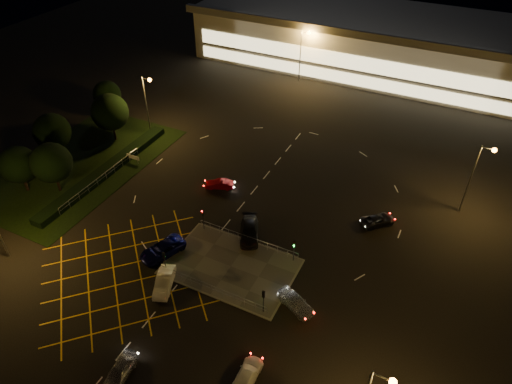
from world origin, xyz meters
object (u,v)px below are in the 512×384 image
at_px(signal_sw, 164,258).
at_px(car_near_silver, 120,371).
at_px(signal_ne, 294,246).
at_px(signal_nw, 203,215).
at_px(car_far_dkgrey, 249,231).
at_px(car_queue_white, 164,282).
at_px(car_approach_white, 247,375).
at_px(signal_se, 263,297).
at_px(car_east_grey, 378,220).
at_px(car_right_silver, 296,302).
at_px(car_circ_red, 219,184).
at_px(car_left_blue, 162,249).

relative_size(signal_sw, car_near_silver, 0.74).
height_order(signal_sw, signal_ne, same).
distance_m(signal_nw, car_far_dkgrey, 5.98).
xyz_separation_m(signal_nw, car_queue_white, (0.94, -9.67, -1.61)).
bearing_deg(signal_ne, car_approach_white, -83.00).
height_order(signal_sw, signal_se, same).
distance_m(signal_sw, car_queue_white, 2.51).
bearing_deg(signal_ne, car_east_grey, 56.49).
relative_size(signal_se, car_east_grey, 0.71).
xyz_separation_m(signal_ne, car_near_silver, (-8.56, -20.02, -1.64)).
relative_size(car_right_silver, car_circ_red, 1.16).
relative_size(signal_se, car_circ_red, 0.82).
distance_m(signal_se, car_far_dkgrey, 11.59).
height_order(car_queue_white, car_east_grey, car_queue_white).
distance_m(car_circ_red, car_approach_white, 28.77).
relative_size(car_left_blue, car_far_dkgrey, 1.01).
xyz_separation_m(signal_se, car_far_dkgrey, (-6.44, 9.51, -1.58)).
bearing_deg(signal_nw, car_near_silver, -80.25).
distance_m(signal_sw, car_left_blue, 3.48).
bearing_deg(signal_sw, car_far_dkgrey, -120.34).
bearing_deg(car_left_blue, signal_sw, -27.85).
bearing_deg(car_far_dkgrey, car_right_silver, -64.93).
height_order(signal_se, car_approach_white, signal_se).
distance_m(signal_se, car_left_blue, 14.37).
distance_m(car_near_silver, car_circ_red, 28.98).
xyz_separation_m(signal_ne, car_east_grey, (7.06, 10.65, -1.75)).
height_order(signal_sw, car_approach_white, signal_sw).
bearing_deg(car_approach_white, signal_se, -77.79).
height_order(signal_sw, car_far_dkgrey, signal_sw).
xyz_separation_m(signal_sw, car_right_silver, (14.72, 2.08, -1.61)).
xyz_separation_m(signal_ne, car_queue_white, (-11.06, -9.67, -1.61)).
xyz_separation_m(signal_nw, car_near_silver, (3.44, -20.02, -1.64)).
height_order(signal_ne, car_approach_white, signal_ne).
distance_m(signal_nw, car_queue_white, 9.85).
relative_size(car_right_silver, car_east_grey, 1.00).
xyz_separation_m(signal_ne, car_far_dkgrey, (-6.44, 1.52, -1.58)).
relative_size(signal_se, signal_ne, 1.00).
bearing_deg(signal_sw, signal_ne, -146.35).
bearing_deg(signal_sw, signal_nw, -90.00).
bearing_deg(car_circ_red, car_queue_white, -11.55).
bearing_deg(car_near_silver, signal_se, 46.49).
distance_m(signal_sw, signal_nw, 7.99).
height_order(signal_nw, car_right_silver, signal_nw).
height_order(car_near_silver, car_east_grey, car_near_silver).
distance_m(car_left_blue, car_east_grey, 26.76).
xyz_separation_m(signal_nw, car_approach_white, (13.88, -15.28, -1.73)).
distance_m(car_east_grey, car_approach_white, 26.44).
xyz_separation_m(signal_se, car_left_blue, (-14.10, 2.26, -1.60)).
height_order(car_queue_white, car_left_blue, car_left_blue).
distance_m(signal_sw, car_east_grey, 26.71).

